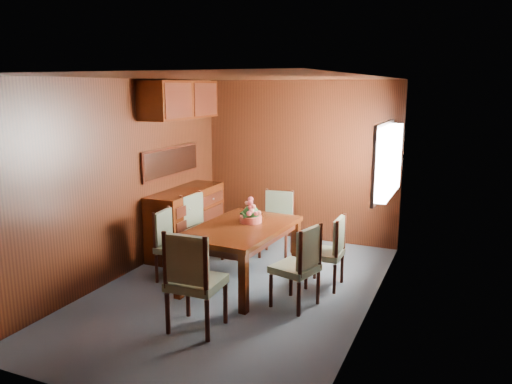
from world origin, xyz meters
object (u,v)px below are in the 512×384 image
at_px(chair_left_near, 171,241).
at_px(chair_right_near, 301,262).
at_px(dining_table, 241,234).
at_px(flower_centerpiece, 251,211).
at_px(sideboard, 186,221).
at_px(chair_head, 192,276).

height_order(chair_left_near, chair_right_near, chair_right_near).
distance_m(dining_table, chair_left_near, 0.88).
height_order(chair_left_near, flower_centerpiece, flower_centerpiece).
height_order(chair_right_near, flower_centerpiece, flower_centerpiece).
height_order(dining_table, chair_left_near, chair_left_near).
bearing_deg(chair_left_near, flower_centerpiece, 109.37).
bearing_deg(chair_left_near, chair_right_near, 80.28).
bearing_deg(sideboard, chair_right_near, -28.50).
bearing_deg(chair_head, chair_left_near, 128.87).
relative_size(sideboard, chair_right_near, 1.54).
relative_size(chair_right_near, flower_centerpiece, 3.20).
relative_size(dining_table, chair_left_near, 1.82).
distance_m(sideboard, chair_left_near, 1.03).
xyz_separation_m(chair_left_near, chair_head, (0.94, -1.08, 0.08)).
height_order(sideboard, chair_head, chair_head).
xyz_separation_m(dining_table, chair_left_near, (-0.85, -0.20, -0.13)).
bearing_deg(chair_head, flower_centerpiece, 89.75).
bearing_deg(chair_left_near, dining_table, 98.82).
xyz_separation_m(chair_head, flower_centerpiece, (-0.05, 1.47, 0.28)).
bearing_deg(flower_centerpiece, chair_left_near, -156.13).
distance_m(sideboard, flower_centerpiece, 1.43).
height_order(chair_left_near, chair_head, chair_head).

